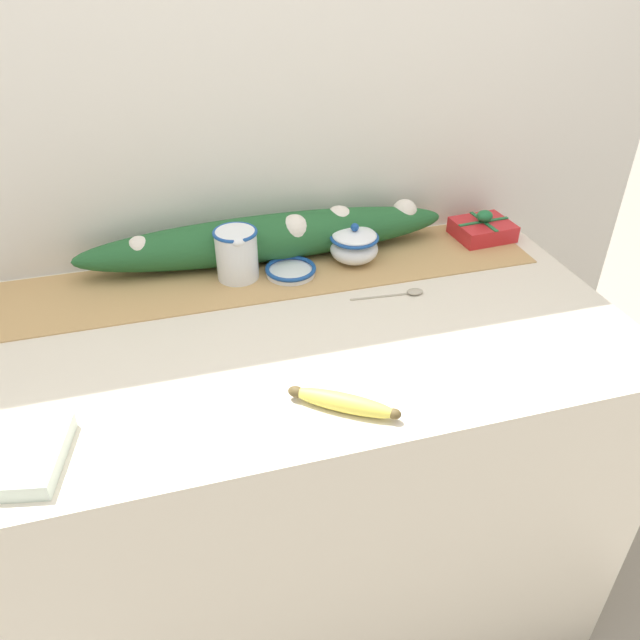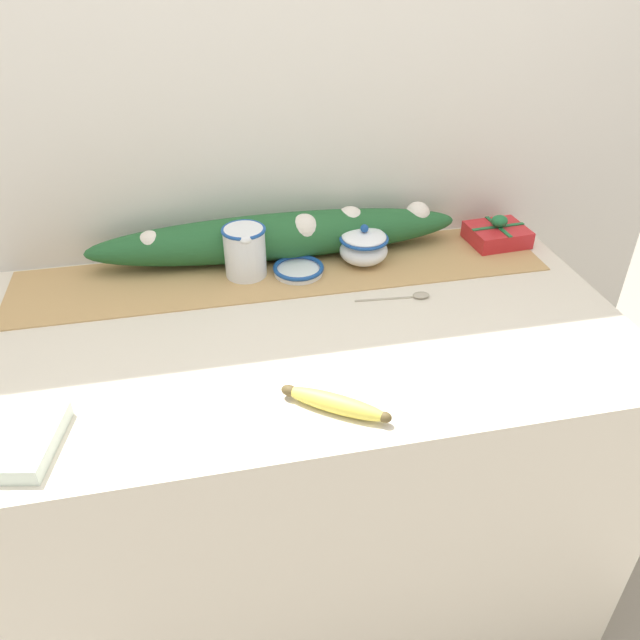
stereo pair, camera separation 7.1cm
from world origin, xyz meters
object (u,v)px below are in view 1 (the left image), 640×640
banana (343,402)px  spoon (410,292)px  small_dish (291,270)px  gift_box (483,229)px  cream_pitcher (236,252)px  sugar_bowl (354,245)px  napkin_stack (10,457)px

banana → spoon: 0.42m
small_dish → spoon: 0.29m
banana → gift_box: bearing=44.1°
cream_pitcher → sugar_bowl: (0.29, -0.00, -0.02)m
small_dish → napkin_stack: (-0.57, -0.46, 0.00)m
small_dish → spoon: small_dish is taller
small_dish → spoon: (0.24, -0.16, -0.01)m
sugar_bowl → napkin_stack: size_ratio=0.73×
cream_pitcher → gift_box: bearing=2.7°
spoon → gift_box: size_ratio=1.13×
napkin_stack → sugar_bowl: bearing=33.4°
cream_pitcher → napkin_stack: bearing=-132.6°
sugar_bowl → spoon: bearing=-67.6°
banana → napkin_stack: (-0.54, 0.02, -0.00)m
small_dish → spoon: bearing=-33.6°
sugar_bowl → banana: sugar_bowl is taller
sugar_bowl → small_dish: bearing=-172.8°
sugar_bowl → napkin_stack: (-0.73, -0.48, -0.03)m
gift_box → banana: bearing=-135.9°
banana → spoon: (0.26, 0.33, -0.01)m
sugar_bowl → gift_box: bearing=5.1°
sugar_bowl → gift_box: (0.37, 0.03, -0.02)m
cream_pitcher → banana: size_ratio=0.68×
napkin_stack → gift_box: bearing=25.1°
spoon → napkin_stack: size_ratio=1.05×
banana → gift_box: (0.56, 0.54, 0.01)m
cream_pitcher → small_dish: 0.14m
napkin_stack → gift_box: size_ratio=1.08×
cream_pitcher → spoon: size_ratio=0.72×
banana → napkin_stack: banana is taller
banana → napkin_stack: bearing=177.4°
small_dish → gift_box: bearing=5.8°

